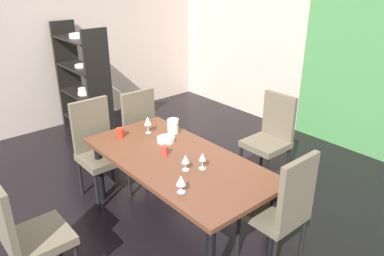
{
  "coord_description": "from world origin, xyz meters",
  "views": [
    {
      "loc": [
        2.72,
        -1.94,
        2.32
      ],
      "look_at": [
        0.13,
        0.26,
        0.85
      ],
      "focal_mm": 35.0,
      "sensor_mm": 36.0,
      "label": 1
    }
  ],
  "objects_px": {
    "chair_right_far": "(282,207)",
    "pitcher_right": "(173,126)",
    "display_shelf": "(83,81)",
    "wine_glass_near_window": "(148,121)",
    "dining_table": "(177,165)",
    "wine_glass_west": "(181,181)",
    "chair_left_far": "(145,132)",
    "wine_glass_front": "(202,157)",
    "chair_head_far": "(271,134)",
    "chair_head_near": "(25,232)",
    "cup_near_shelf": "(165,150)",
    "cup_east": "(120,133)",
    "wine_glass_rear": "(186,159)",
    "chair_left_near": "(98,146)",
    "serving_bowl_center": "(166,139)"
  },
  "relations": [
    {
      "from": "serving_bowl_center",
      "to": "cup_near_shelf",
      "type": "xyz_separation_m",
      "value": [
        0.22,
        -0.18,
        0.02
      ]
    },
    {
      "from": "chair_head_near",
      "to": "cup_near_shelf",
      "type": "height_order",
      "value": "chair_head_near"
    },
    {
      "from": "chair_right_far",
      "to": "pitcher_right",
      "type": "relative_size",
      "value": 6.93
    },
    {
      "from": "dining_table",
      "to": "display_shelf",
      "type": "xyz_separation_m",
      "value": [
        -2.59,
        0.34,
        0.16
      ]
    },
    {
      "from": "chair_left_near",
      "to": "wine_glass_near_window",
      "type": "xyz_separation_m",
      "value": [
        0.34,
        0.42,
        0.28
      ]
    },
    {
      "from": "display_shelf",
      "to": "chair_right_far",
      "type": "bearing_deg",
      "value": -0.6
    },
    {
      "from": "chair_left_near",
      "to": "display_shelf",
      "type": "distance_m",
      "value": 1.76
    },
    {
      "from": "chair_head_near",
      "to": "chair_left_far",
      "type": "height_order",
      "value": "chair_left_far"
    },
    {
      "from": "wine_glass_front",
      "to": "wine_glass_rear",
      "type": "relative_size",
      "value": 1.06
    },
    {
      "from": "wine_glass_near_window",
      "to": "wine_glass_front",
      "type": "bearing_deg",
      "value": -4.63
    },
    {
      "from": "wine_glass_west",
      "to": "cup_east",
      "type": "relative_size",
      "value": 1.57
    },
    {
      "from": "wine_glass_near_window",
      "to": "cup_near_shelf",
      "type": "xyz_separation_m",
      "value": [
        0.51,
        -0.17,
        -0.09
      ]
    },
    {
      "from": "wine_glass_west",
      "to": "pitcher_right",
      "type": "xyz_separation_m",
      "value": [
        -0.93,
        0.64,
        -0.03
      ]
    },
    {
      "from": "wine_glass_rear",
      "to": "pitcher_right",
      "type": "relative_size",
      "value": 0.94
    },
    {
      "from": "dining_table",
      "to": "chair_left_far",
      "type": "relative_size",
      "value": 1.85
    },
    {
      "from": "chair_head_far",
      "to": "wine_glass_west",
      "type": "height_order",
      "value": "chair_head_far"
    },
    {
      "from": "wine_glass_west",
      "to": "pitcher_right",
      "type": "distance_m",
      "value": 1.13
    },
    {
      "from": "chair_left_far",
      "to": "cup_east",
      "type": "xyz_separation_m",
      "value": [
        0.24,
        -0.45,
        0.2
      ]
    },
    {
      "from": "display_shelf",
      "to": "cup_east",
      "type": "height_order",
      "value": "display_shelf"
    },
    {
      "from": "wine_glass_front",
      "to": "wine_glass_near_window",
      "type": "height_order",
      "value": "wine_glass_near_window"
    },
    {
      "from": "chair_right_far",
      "to": "chair_left_far",
      "type": "bearing_deg",
      "value": 90.0
    },
    {
      "from": "chair_left_near",
      "to": "wine_glass_west",
      "type": "height_order",
      "value": "chair_left_near"
    },
    {
      "from": "cup_near_shelf",
      "to": "chair_head_near",
      "type": "bearing_deg",
      "value": -87.09
    },
    {
      "from": "dining_table",
      "to": "wine_glass_west",
      "type": "xyz_separation_m",
      "value": [
        0.47,
        -0.32,
        0.18
      ]
    },
    {
      "from": "chair_left_near",
      "to": "cup_near_shelf",
      "type": "relative_size",
      "value": 11.48
    },
    {
      "from": "wine_glass_rear",
      "to": "cup_near_shelf",
      "type": "relative_size",
      "value": 1.54
    },
    {
      "from": "wine_glass_west",
      "to": "pitcher_right",
      "type": "height_order",
      "value": "pitcher_right"
    },
    {
      "from": "dining_table",
      "to": "wine_glass_front",
      "type": "xyz_separation_m",
      "value": [
        0.3,
        0.05,
        0.19
      ]
    },
    {
      "from": "chair_head_far",
      "to": "chair_right_far",
      "type": "height_order",
      "value": "chair_right_far"
    },
    {
      "from": "chair_right_far",
      "to": "wine_glass_front",
      "type": "xyz_separation_m",
      "value": [
        -0.67,
        -0.25,
        0.26
      ]
    },
    {
      "from": "chair_right_far",
      "to": "pitcher_right",
      "type": "height_order",
      "value": "chair_right_far"
    },
    {
      "from": "chair_right_far",
      "to": "display_shelf",
      "type": "xyz_separation_m",
      "value": [
        -3.56,
        0.04,
        0.24
      ]
    },
    {
      "from": "display_shelf",
      "to": "wine_glass_near_window",
      "type": "distance_m",
      "value": 1.97
    },
    {
      "from": "dining_table",
      "to": "wine_glass_rear",
      "type": "xyz_separation_m",
      "value": [
        0.22,
        -0.08,
        0.18
      ]
    },
    {
      "from": "wine_glass_west",
      "to": "wine_glass_near_window",
      "type": "distance_m",
      "value": 1.18
    },
    {
      "from": "wine_glass_west",
      "to": "wine_glass_near_window",
      "type": "xyz_separation_m",
      "value": [
        -1.09,
        0.44,
        0.03
      ]
    },
    {
      "from": "wine_glass_near_window",
      "to": "pitcher_right",
      "type": "height_order",
      "value": "wine_glass_near_window"
    },
    {
      "from": "cup_east",
      "to": "wine_glass_near_window",
      "type": "bearing_deg",
      "value": 70.36
    },
    {
      "from": "chair_left_near",
      "to": "wine_glass_rear",
      "type": "xyz_separation_m",
      "value": [
        1.19,
        0.22,
        0.25
      ]
    },
    {
      "from": "wine_glass_west",
      "to": "cup_near_shelf",
      "type": "relative_size",
      "value": 1.6
    },
    {
      "from": "wine_glass_near_window",
      "to": "cup_east",
      "type": "xyz_separation_m",
      "value": [
        -0.1,
        -0.28,
        -0.08
      ]
    },
    {
      "from": "wine_glass_front",
      "to": "dining_table",
      "type": "bearing_deg",
      "value": -171.22
    },
    {
      "from": "chair_head_far",
      "to": "pitcher_right",
      "type": "height_order",
      "value": "chair_head_far"
    },
    {
      "from": "chair_left_far",
      "to": "cup_near_shelf",
      "type": "height_order",
      "value": "chair_left_far"
    },
    {
      "from": "display_shelf",
      "to": "chair_left_near",
      "type": "bearing_deg",
      "value": -21.41
    },
    {
      "from": "cup_near_shelf",
      "to": "pitcher_right",
      "type": "xyz_separation_m",
      "value": [
        -0.35,
        0.37,
        0.03
      ]
    },
    {
      "from": "chair_head_near",
      "to": "chair_right_far",
      "type": "height_order",
      "value": "chair_right_far"
    },
    {
      "from": "chair_right_far",
      "to": "dining_table",
      "type": "bearing_deg",
      "value": 107.13
    },
    {
      "from": "chair_head_far",
      "to": "pitcher_right",
      "type": "xyz_separation_m",
      "value": [
        -0.48,
        -1.03,
        0.24
      ]
    },
    {
      "from": "cup_near_shelf",
      "to": "wine_glass_front",
      "type": "bearing_deg",
      "value": 12.67
    }
  ]
}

